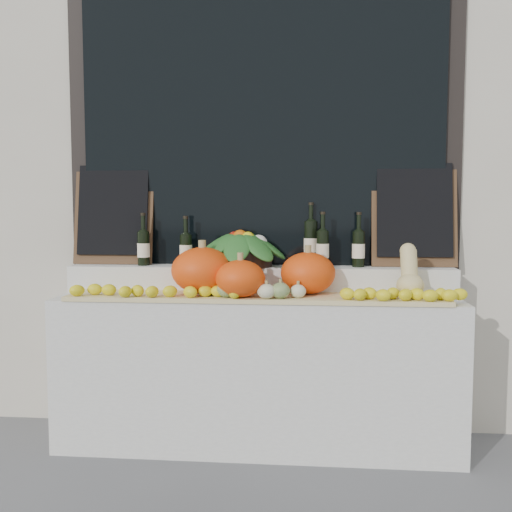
% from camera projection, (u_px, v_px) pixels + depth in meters
% --- Properties ---
extents(storefront_facade, '(7.00, 0.94, 4.50)m').
position_uv_depth(storefront_facade, '(267.00, 83.00, 3.90)').
color(storefront_facade, beige).
rests_on(storefront_facade, ground).
extents(display_sill, '(2.30, 0.55, 0.88)m').
position_uv_depth(display_sill, '(257.00, 370.00, 3.34)').
color(display_sill, silver).
rests_on(display_sill, ground).
extents(rear_tier, '(2.30, 0.25, 0.16)m').
position_uv_depth(rear_tier, '(259.00, 279.00, 3.44)').
color(rear_tier, silver).
rests_on(rear_tier, display_sill).
extents(straw_bedding, '(2.10, 0.32, 0.02)m').
position_uv_depth(straw_bedding, '(255.00, 297.00, 3.18)').
color(straw_bedding, tan).
rests_on(straw_bedding, display_sill).
extents(pumpkin_left, '(0.35, 0.35, 0.26)m').
position_uv_depth(pumpkin_left, '(202.00, 270.00, 3.23)').
color(pumpkin_left, '#EE490C').
rests_on(pumpkin_left, straw_bedding).
extents(pumpkin_right, '(0.38, 0.38, 0.24)m').
position_uv_depth(pumpkin_right, '(308.00, 273.00, 3.22)').
color(pumpkin_right, '#EE490C').
rests_on(pumpkin_right, straw_bedding).
extents(pumpkin_center, '(0.28, 0.28, 0.20)m').
position_uv_depth(pumpkin_center, '(240.00, 279.00, 3.10)').
color(pumpkin_center, '#EE490C').
rests_on(pumpkin_center, straw_bedding).
extents(butternut_squash, '(0.15, 0.21, 0.29)m').
position_uv_depth(butternut_squash, '(409.00, 275.00, 3.10)').
color(butternut_squash, '#D8C17F').
rests_on(butternut_squash, straw_bedding).
extents(decorative_gourds, '(0.48, 0.14, 0.16)m').
position_uv_depth(decorative_gourds, '(253.00, 288.00, 3.07)').
color(decorative_gourds, '#2C5B1B').
rests_on(decorative_gourds, straw_bedding).
extents(lemon_heap, '(2.20, 0.16, 0.06)m').
position_uv_depth(lemon_heap, '(253.00, 292.00, 3.06)').
color(lemon_heap, yellow).
rests_on(lemon_heap, straw_bedding).
extents(produce_bowl, '(0.59, 0.59, 0.23)m').
position_uv_depth(produce_bowl, '(240.00, 248.00, 3.42)').
color(produce_bowl, black).
rests_on(produce_bowl, rear_tier).
extents(wine_bottle_far_left, '(0.08, 0.08, 0.32)m').
position_uv_depth(wine_bottle_far_left, '(144.00, 248.00, 3.47)').
color(wine_bottle_far_left, black).
rests_on(wine_bottle_far_left, rear_tier).
extents(wine_bottle_near_left, '(0.08, 0.08, 0.30)m').
position_uv_depth(wine_bottle_near_left, '(186.00, 249.00, 3.46)').
color(wine_bottle_near_left, black).
rests_on(wine_bottle_near_left, rear_tier).
extents(wine_bottle_tall, '(0.08, 0.08, 0.38)m').
position_uv_depth(wine_bottle_tall, '(311.00, 243.00, 3.46)').
color(wine_bottle_tall, black).
rests_on(wine_bottle_tall, rear_tier).
extents(wine_bottle_near_right, '(0.08, 0.08, 0.33)m').
position_uv_depth(wine_bottle_near_right, '(323.00, 248.00, 3.37)').
color(wine_bottle_near_right, black).
rests_on(wine_bottle_near_right, rear_tier).
extents(wine_bottle_far_right, '(0.08, 0.08, 0.33)m').
position_uv_depth(wine_bottle_far_right, '(358.00, 248.00, 3.38)').
color(wine_bottle_far_right, black).
rests_on(wine_bottle_far_right, rear_tier).
extents(chalkboard_left, '(0.50, 0.12, 0.62)m').
position_uv_depth(chalkboard_left, '(114.00, 213.00, 3.55)').
color(chalkboard_left, '#4C331E').
rests_on(chalkboard_left, rear_tier).
extents(chalkboard_right, '(0.50, 0.12, 0.62)m').
position_uv_depth(chalkboard_right, '(414.00, 213.00, 3.39)').
color(chalkboard_right, '#4C331E').
rests_on(chalkboard_right, rear_tier).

